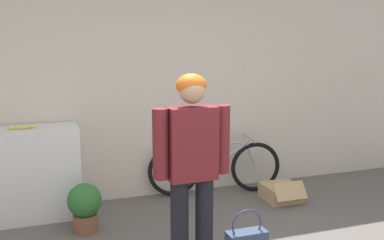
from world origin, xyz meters
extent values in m
cube|color=beige|center=(0.00, 2.62, 1.30)|extent=(8.00, 0.06, 2.60)
cube|color=white|center=(0.55, 2.59, 0.35)|extent=(0.08, 0.01, 0.12)
cube|color=white|center=(-1.42, 2.34, 0.48)|extent=(1.10, 0.47, 0.97)
cylinder|color=black|center=(-0.23, 0.78, 0.39)|extent=(0.15, 0.15, 0.78)
cylinder|color=black|center=(-0.02, 0.78, 0.39)|extent=(0.15, 0.15, 0.78)
cube|color=maroon|center=(-0.13, 0.78, 1.07)|extent=(0.39, 0.20, 0.58)
cylinder|color=maroon|center=(-0.38, 0.78, 1.08)|extent=(0.12, 0.12, 0.55)
cylinder|color=maroon|center=(0.13, 0.78, 1.08)|extent=(0.12, 0.12, 0.55)
sphere|color=tan|center=(-0.13, 0.78, 1.49)|extent=(0.21, 0.21, 0.21)
ellipsoid|color=orange|center=(-0.13, 0.79, 1.52)|extent=(0.24, 0.22, 0.18)
torus|color=black|center=(0.23, 2.47, 0.31)|extent=(0.62, 0.15, 0.62)
torus|color=black|center=(1.23, 2.31, 0.31)|extent=(0.62, 0.15, 0.62)
cylinder|color=#999EA3|center=(0.42, 2.44, 0.29)|extent=(0.39, 0.10, 0.08)
cylinder|color=#999EA3|center=(0.37, 2.45, 0.47)|extent=(0.31, 0.08, 0.35)
cylinder|color=#999EA3|center=(0.56, 2.41, 0.45)|extent=(0.14, 0.06, 0.38)
cylinder|color=#999EA3|center=(0.86, 2.37, 0.44)|extent=(0.53, 0.13, 0.39)
cylinder|color=#999EA3|center=(0.81, 2.37, 0.63)|extent=(0.61, 0.13, 0.05)
cylinder|color=#999EA3|center=(1.17, 2.32, 0.46)|extent=(0.16, 0.06, 0.32)
cylinder|color=#999EA3|center=(1.13, 2.32, 0.65)|extent=(0.07, 0.04, 0.08)
cylinder|color=#999EA3|center=(1.15, 2.32, 0.68)|extent=(0.10, 0.46, 0.02)
ellipsoid|color=black|center=(0.51, 2.42, 0.65)|extent=(0.23, 0.11, 0.05)
ellipsoid|color=#EAD64C|center=(-1.42, 2.31, 0.98)|extent=(0.13, 0.04, 0.04)
ellipsoid|color=#EAD64C|center=(-1.50, 2.33, 0.98)|extent=(0.12, 0.08, 0.03)
ellipsoid|color=#EAD64C|center=(-1.33, 2.33, 0.98)|extent=(0.12, 0.08, 0.03)
sphere|color=brown|center=(-1.55, 2.34, 0.98)|extent=(0.02, 0.02, 0.02)
torus|color=#334260|center=(0.37, 0.79, 0.31)|extent=(0.28, 0.02, 0.28)
cube|color=tan|center=(1.38, 1.94, 0.09)|extent=(0.41, 0.39, 0.18)
cube|color=tan|center=(1.38, 1.74, 0.17)|extent=(0.39, 0.14, 0.17)
cylinder|color=brown|center=(-0.88, 1.80, 0.09)|extent=(0.24, 0.24, 0.18)
sphere|color=#2D6B2D|center=(-0.88, 1.80, 0.32)|extent=(0.33, 0.33, 0.33)
camera|label=1|loc=(-1.25, -2.46, 1.90)|focal=42.00mm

